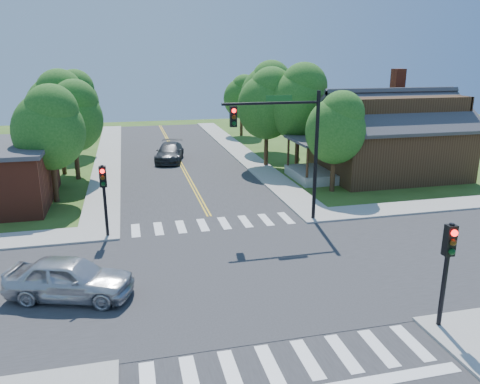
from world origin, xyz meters
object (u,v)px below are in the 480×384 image
object	(u,v)px
signal_mast_ne	(287,136)
signal_pole_nw	(104,188)
house_ne	(388,132)
car_dgrey	(170,153)
car_silver	(70,279)
signal_pole_se	(448,257)

from	to	relation	value
signal_mast_ne	signal_pole_nw	bearing A→B (deg)	-179.93
house_ne	car_dgrey	xyz separation A→B (m)	(-15.89, 8.68, -2.55)
signal_pole_nw	house_ne	size ratio (longest dim) A/B	0.29
signal_mast_ne	car_dgrey	xyz separation A→B (m)	(-4.70, 17.33, -4.08)
car_silver	car_dgrey	bearing A→B (deg)	4.13
house_ne	car_silver	size ratio (longest dim) A/B	2.54
signal_pole_se	car_silver	distance (m)	13.53
signal_mast_ne	signal_pole_nw	xyz separation A→B (m)	(-9.51, -0.01, -2.19)
signal_pole_se	house_ne	xyz separation A→B (m)	(9.51, 19.86, 0.67)
house_ne	signal_pole_se	bearing A→B (deg)	-115.58
car_dgrey	signal_pole_se	bearing A→B (deg)	-65.45
signal_pole_nw	house_ne	xyz separation A→B (m)	(20.71, 8.66, 0.67)
house_ne	car_dgrey	distance (m)	18.29
signal_mast_ne	house_ne	distance (m)	14.23
house_ne	signal_mast_ne	bearing A→B (deg)	-142.32
signal_pole_se	signal_pole_nw	xyz separation A→B (m)	(-11.20, 11.20, 0.00)
house_ne	car_dgrey	world-z (taller)	house_ne
house_ne	car_dgrey	size ratio (longest dim) A/B	2.31
house_ne	car_silver	bearing A→B (deg)	-146.08
signal_mast_ne	car_dgrey	size ratio (longest dim) A/B	1.27
signal_pole_nw	car_silver	xyz separation A→B (m)	(-1.18, -6.06, -1.85)
signal_pole_nw	car_dgrey	bearing A→B (deg)	74.48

